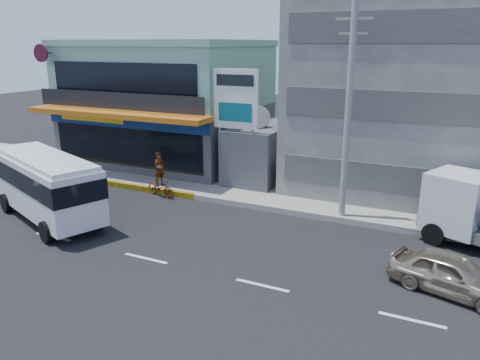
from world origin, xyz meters
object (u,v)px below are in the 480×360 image
object	(u,v)px
minibus	(46,182)
motorcycle_rider	(160,182)
concrete_building	(456,66)
satellite_dish	(257,126)
utility_pole_near	(348,114)
shop_building	(169,105)
sedan	(452,274)
billboard	(236,106)

from	to	relation	value
minibus	motorcycle_rider	bearing A→B (deg)	62.89
concrete_building	satellite_dish	xyz separation A→B (m)	(-10.00, -4.00, -3.42)
concrete_building	utility_pole_near	xyz separation A→B (m)	(-4.00, -7.60, -1.85)
shop_building	motorcycle_rider	bearing A→B (deg)	-60.76
satellite_dish	motorcycle_rider	bearing A→B (deg)	-133.60
sedan	motorcycle_rider	bearing A→B (deg)	89.54
billboard	sedan	size ratio (longest dim) A/B	1.69
billboard	minibus	world-z (taller)	billboard
satellite_dish	motorcycle_rider	distance (m)	6.42
shop_building	concrete_building	size ratio (longest dim) A/B	0.77
concrete_building	shop_building	bearing A→B (deg)	-176.65
satellite_dish	billboard	xyz separation A→B (m)	(-0.50, -1.80, 1.35)
concrete_building	satellite_dish	world-z (taller)	concrete_building
utility_pole_near	minibus	distance (m)	14.39
shop_building	utility_pole_near	world-z (taller)	utility_pole_near
satellite_dish	billboard	bearing A→B (deg)	-105.52
sedan	minibus	bearing A→B (deg)	108.87
shop_building	satellite_dish	bearing A→B (deg)	-20.21
motorcycle_rider	satellite_dish	bearing A→B (deg)	46.40
concrete_building	billboard	bearing A→B (deg)	-151.08
motorcycle_rider	minibus	bearing A→B (deg)	-117.11
concrete_building	motorcycle_rider	bearing A→B (deg)	-149.64
shop_building	utility_pole_near	size ratio (longest dim) A/B	1.24
utility_pole_near	satellite_dish	bearing A→B (deg)	149.04
satellite_dish	sedan	world-z (taller)	satellite_dish
concrete_building	sedan	xyz separation A→B (m)	(0.97, -12.70, -6.30)
billboard	motorcycle_rider	bearing A→B (deg)	-145.56
satellite_dish	utility_pole_near	size ratio (longest dim) A/B	0.15
satellite_dish	billboard	size ratio (longest dim) A/B	0.22
concrete_building	billboard	distance (m)	12.17
satellite_dish	shop_building	bearing A→B (deg)	159.79
billboard	motorcycle_rider	distance (m)	5.90
concrete_building	minibus	size ratio (longest dim) A/B	2.02
minibus	concrete_building	bearing A→B (deg)	38.93
satellite_dish	billboard	distance (m)	2.31
satellite_dish	minibus	xyz separation A→B (m)	(-6.71, -9.50, -1.69)
utility_pole_near	motorcycle_rider	distance (m)	10.91
billboard	motorcycle_rider	size ratio (longest dim) A/B	2.76
shop_building	sedan	xyz separation A→B (m)	(18.97, -11.64, -3.30)
concrete_building	motorcycle_rider	distance (m)	17.36
satellite_dish	minibus	world-z (taller)	satellite_dish
billboard	shop_building	bearing A→B (deg)	147.68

